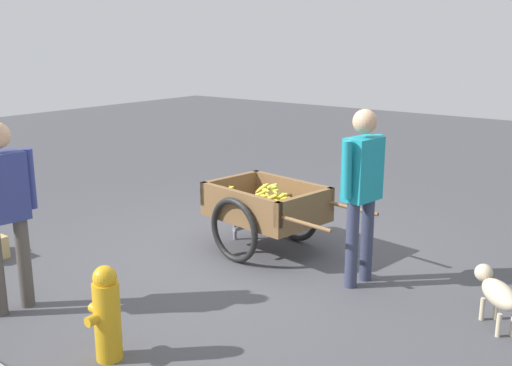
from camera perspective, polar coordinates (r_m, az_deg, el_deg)
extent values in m
plane|color=#47474C|center=(5.80, -0.67, -7.46)|extent=(24.00, 24.00, 0.00)
cube|color=brown|center=(5.93, 0.98, -2.91)|extent=(1.20, 0.95, 0.10)
cube|color=brown|center=(6.24, -2.41, -0.43)|extent=(0.17, 0.80, 0.24)
cube|color=brown|center=(5.54, 4.81, -2.33)|extent=(0.17, 0.80, 0.24)
cube|color=brown|center=(5.63, -1.67, -2.02)|extent=(1.10, 0.21, 0.24)
cube|color=brown|center=(6.14, 3.42, -0.69)|extent=(1.10, 0.21, 0.24)
torus|color=black|center=(5.66, -2.17, -4.58)|extent=(0.64, 0.15, 0.64)
torus|color=black|center=(6.26, 3.82, -2.79)|extent=(0.64, 0.15, 0.64)
cylinder|color=gray|center=(5.95, 0.98, -3.65)|extent=(0.16, 0.88, 0.04)
cylinder|color=brown|center=(5.11, 4.89, -3.98)|extent=(0.55, 0.11, 0.04)
cylinder|color=brown|center=(5.62, 9.44, -2.45)|extent=(0.55, 0.11, 0.04)
cylinder|color=gray|center=(6.32, -2.07, -3.98)|extent=(0.04, 0.04, 0.35)
ellipsoid|color=gold|center=(5.48, 1.99, -1.85)|extent=(0.18, 0.05, 0.13)
ellipsoid|color=gold|center=(5.47, 1.91, -1.76)|extent=(0.19, 0.08, 0.11)
ellipsoid|color=gold|center=(5.47, 1.77, -1.64)|extent=(0.18, 0.13, 0.05)
ellipsoid|color=gold|center=(5.47, 1.65, -1.53)|extent=(0.19, 0.07, 0.10)
ellipsoid|color=gold|center=(5.47, 1.55, -1.43)|extent=(0.19, 0.10, 0.12)
ellipsoid|color=gold|center=(5.68, 0.42, -2.59)|extent=(0.18, 0.12, 0.13)
ellipsoid|color=gold|center=(5.68, 0.34, -2.49)|extent=(0.19, 0.07, 0.10)
ellipsoid|color=gold|center=(5.68, 0.21, -2.39)|extent=(0.18, 0.07, 0.05)
ellipsoid|color=gold|center=(5.68, 0.10, -2.28)|extent=(0.19, 0.06, 0.10)
ellipsoid|color=gold|center=(5.68, -0.05, -2.16)|extent=(0.17, 0.05, 0.15)
ellipsoid|color=gold|center=(6.03, 2.89, -1.53)|extent=(0.17, 0.08, 0.16)
ellipsoid|color=gold|center=(6.04, 2.68, -1.41)|extent=(0.19, 0.09, 0.05)
ellipsoid|color=gold|center=(6.04, 2.51, -1.29)|extent=(0.19, 0.06, 0.13)
ellipsoid|color=gold|center=(5.90, 1.00, -0.79)|extent=(0.17, 0.13, 0.15)
ellipsoid|color=gold|center=(5.91, 0.79, -0.66)|extent=(0.19, 0.11, 0.05)
ellipsoid|color=gold|center=(5.92, 0.58, -0.53)|extent=(0.18, 0.09, 0.16)
ellipsoid|color=gold|center=(6.09, 1.83, -0.76)|extent=(0.19, 0.10, 0.12)
ellipsoid|color=gold|center=(6.09, 1.74, -0.67)|extent=(0.18, 0.14, 0.10)
ellipsoid|color=gold|center=(6.09, 1.63, -0.57)|extent=(0.19, 0.08, 0.05)
ellipsoid|color=gold|center=(6.09, 1.51, -0.47)|extent=(0.19, 0.08, 0.10)
ellipsoid|color=gold|center=(6.09, 1.43, -0.38)|extent=(0.19, 0.08, 0.13)
ellipsoid|color=gold|center=(5.77, 0.70, -1.50)|extent=(0.18, 0.06, 0.12)
ellipsoid|color=gold|center=(5.77, 0.59, -1.40)|extent=(0.19, 0.07, 0.08)
ellipsoid|color=gold|center=(5.77, 0.44, -1.29)|extent=(0.19, 0.07, 0.08)
ellipsoid|color=gold|center=(5.77, 0.30, -1.18)|extent=(0.18, 0.07, 0.14)
ellipsoid|color=gold|center=(5.98, 2.47, -1.81)|extent=(0.19, 0.07, 0.13)
ellipsoid|color=gold|center=(5.98, 2.36, -1.72)|extent=(0.19, 0.10, 0.09)
ellipsoid|color=gold|center=(5.98, 2.23, -1.61)|extent=(0.19, 0.09, 0.08)
ellipsoid|color=gold|center=(5.98, 2.10, -1.50)|extent=(0.18, 0.05, 0.13)
ellipsoid|color=gold|center=(5.69, 0.15, -2.54)|extent=(0.17, 0.11, 0.15)
ellipsoid|color=gold|center=(5.69, 0.00, -2.43)|extent=(0.19, 0.08, 0.08)
ellipsoid|color=gold|center=(5.70, -0.16, -2.31)|extent=(0.19, 0.09, 0.08)
ellipsoid|color=gold|center=(5.70, -0.30, -2.20)|extent=(0.18, 0.05, 0.14)
ellipsoid|color=gold|center=(5.55, 2.82, -1.87)|extent=(0.18, 0.08, 0.13)
ellipsoid|color=gold|center=(5.54, 2.73, -1.77)|extent=(0.19, 0.08, 0.10)
ellipsoid|color=gold|center=(5.54, 2.60, -1.66)|extent=(0.18, 0.06, 0.05)
ellipsoid|color=gold|center=(5.54, 2.47, -1.55)|extent=(0.19, 0.09, 0.10)
ellipsoid|color=gold|center=(5.55, 2.34, -1.44)|extent=(0.17, 0.08, 0.15)
ellipsoid|color=gold|center=(6.10, -2.30, -0.83)|extent=(0.18, 0.11, 0.14)
ellipsoid|color=gold|center=(6.11, -2.49, -0.72)|extent=(0.18, 0.13, 0.05)
ellipsoid|color=gold|center=(6.12, -2.64, -0.60)|extent=(0.18, 0.08, 0.13)
cylinder|color=#333851|center=(5.14, 9.29, -5.96)|extent=(0.11, 0.11, 0.76)
cylinder|color=#333851|center=(5.31, 10.71, -5.37)|extent=(0.11, 0.11, 0.76)
cube|color=teal|center=(5.05, 10.32, 1.34)|extent=(0.25, 0.36, 0.54)
sphere|color=tan|center=(4.98, 10.52, 5.89)|extent=(0.21, 0.21, 0.21)
cylinder|color=teal|center=(4.87, 8.83, 1.26)|extent=(0.08, 0.10, 0.49)
cylinder|color=teal|center=(5.22, 11.74, 1.99)|extent=(0.08, 0.13, 0.49)
ellipsoid|color=beige|center=(4.78, 22.55, -9.94)|extent=(0.43, 0.45, 0.18)
sphere|color=beige|center=(4.98, 21.22, -8.11)|extent=(0.14, 0.14, 0.14)
cylinder|color=beige|center=(4.93, 21.09, -11.33)|extent=(0.04, 0.04, 0.18)
cylinder|color=beige|center=(4.98, 22.23, -11.20)|extent=(0.04, 0.04, 0.18)
cylinder|color=beige|center=(4.72, 22.47, -12.63)|extent=(0.04, 0.04, 0.18)
cylinder|color=gold|center=(4.15, -14.20, -12.87)|extent=(0.18, 0.18, 0.55)
sphere|color=gold|center=(4.02, -14.47, -8.86)|extent=(0.16, 0.16, 0.16)
cylinder|color=gold|center=(4.21, -15.20, -11.73)|extent=(0.10, 0.07, 0.07)
cylinder|color=gold|center=(4.07, -15.49, -12.67)|extent=(0.07, 0.10, 0.07)
cylinder|color=#4C4742|center=(5.08, -21.57, -7.17)|extent=(0.11, 0.11, 0.75)
cube|color=navy|center=(4.85, -23.42, -0.37)|extent=(0.24, 0.36, 0.53)
cylinder|color=navy|center=(4.93, -21.10, 0.37)|extent=(0.08, 0.08, 0.48)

